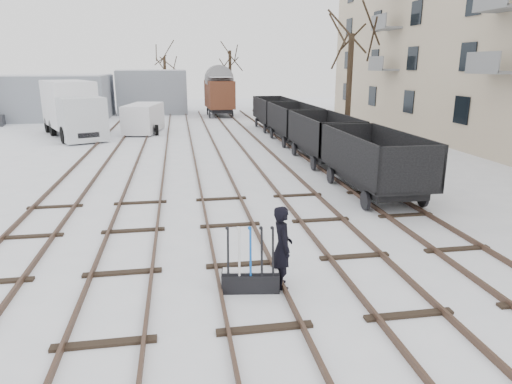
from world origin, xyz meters
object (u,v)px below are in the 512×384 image
freight_wagon_a (373,171)px  panel_van (144,118)px  box_van_wagon (219,93)px  lorry (72,108)px  ground_frame (250,279)px  worker (282,247)px

freight_wagon_a → panel_van: size_ratio=1.16×
freight_wagon_a → box_van_wagon: 29.80m
freight_wagon_a → box_van_wagon: bearing=96.5°
freight_wagon_a → lorry: (-14.89, 17.85, 1.06)m
panel_van → box_van_wagon: bearing=68.5°
box_van_wagon → ground_frame: bearing=-97.0°
ground_frame → lorry: size_ratio=0.17×
box_van_wagon → panel_van: 12.54m
freight_wagon_a → lorry: size_ratio=0.67×
ground_frame → lorry: 26.58m
worker → lorry: size_ratio=0.22×
worker → panel_van: panel_van is taller
worker → freight_wagon_a: freight_wagon_a is taller
freight_wagon_a → box_van_wagon: (-3.38, 29.58, 1.31)m
lorry → box_van_wagon: bearing=22.1°
lorry → ground_frame: bearing=-93.9°
box_van_wagon → panel_van: (-6.68, -10.55, -1.13)m
freight_wagon_a → panel_van: 21.52m
ground_frame → box_van_wagon: size_ratio=0.29×
ground_frame → freight_wagon_a: size_ratio=0.25×
worker → box_van_wagon: box_van_wagon is taller
ground_frame → worker: size_ratio=0.77×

